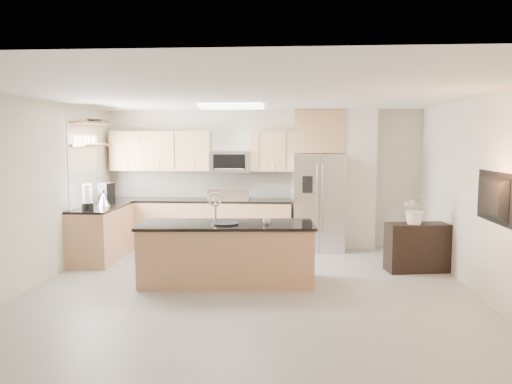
# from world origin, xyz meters

# --- Properties ---
(floor) EXTENTS (6.50, 6.50, 0.00)m
(floor) POSITION_xyz_m (0.00, 0.00, 0.00)
(floor) COLOR #A7A49F
(floor) RESTS_ON ground
(ceiling) EXTENTS (6.00, 6.50, 0.02)m
(ceiling) POSITION_xyz_m (0.00, 0.00, 2.60)
(ceiling) COLOR white
(ceiling) RESTS_ON wall_back
(wall_back) EXTENTS (6.00, 0.02, 2.60)m
(wall_back) POSITION_xyz_m (0.00, 3.25, 1.30)
(wall_back) COLOR silver
(wall_back) RESTS_ON floor
(wall_front) EXTENTS (6.00, 0.02, 2.60)m
(wall_front) POSITION_xyz_m (0.00, -3.25, 1.30)
(wall_front) COLOR silver
(wall_front) RESTS_ON floor
(wall_left) EXTENTS (0.02, 6.50, 2.60)m
(wall_left) POSITION_xyz_m (-3.00, 0.00, 1.30)
(wall_left) COLOR silver
(wall_left) RESTS_ON floor
(wall_right) EXTENTS (0.02, 6.50, 2.60)m
(wall_right) POSITION_xyz_m (3.00, 0.00, 1.30)
(wall_right) COLOR silver
(wall_right) RESTS_ON floor
(back_counter) EXTENTS (3.55, 0.66, 1.44)m
(back_counter) POSITION_xyz_m (-1.23, 2.93, 0.47)
(back_counter) COLOR tan
(back_counter) RESTS_ON floor
(left_counter) EXTENTS (0.66, 1.50, 0.92)m
(left_counter) POSITION_xyz_m (-2.67, 1.85, 0.46)
(left_counter) COLOR tan
(left_counter) RESTS_ON floor
(range) EXTENTS (0.76, 0.64, 1.14)m
(range) POSITION_xyz_m (-0.60, 2.92, 0.47)
(range) COLOR black
(range) RESTS_ON floor
(upper_cabinets) EXTENTS (3.50, 0.33, 0.75)m
(upper_cabinets) POSITION_xyz_m (-1.30, 3.09, 1.83)
(upper_cabinets) COLOR tan
(upper_cabinets) RESTS_ON wall_back
(microwave) EXTENTS (0.76, 0.40, 0.40)m
(microwave) POSITION_xyz_m (-0.60, 3.04, 1.63)
(microwave) COLOR #BDBCBF
(microwave) RESTS_ON upper_cabinets
(refrigerator) EXTENTS (0.92, 0.78, 1.78)m
(refrigerator) POSITION_xyz_m (1.06, 2.87, 0.89)
(refrigerator) COLOR #BDBCBF
(refrigerator) RESTS_ON floor
(partition_column) EXTENTS (0.60, 0.30, 2.60)m
(partition_column) POSITION_xyz_m (1.82, 3.10, 1.30)
(partition_column) COLOR white
(partition_column) RESTS_ON floor
(window) EXTENTS (0.04, 1.15, 1.65)m
(window) POSITION_xyz_m (-2.98, 1.85, 1.65)
(window) COLOR white
(window) RESTS_ON wall_left
(shelf_lower) EXTENTS (0.30, 1.20, 0.04)m
(shelf_lower) POSITION_xyz_m (-2.85, 1.95, 1.95)
(shelf_lower) COLOR olive
(shelf_lower) RESTS_ON wall_left
(shelf_upper) EXTENTS (0.30, 1.20, 0.04)m
(shelf_upper) POSITION_xyz_m (-2.85, 1.95, 2.32)
(shelf_upper) COLOR olive
(shelf_upper) RESTS_ON wall_left
(ceiling_fixture) EXTENTS (1.00, 0.50, 0.06)m
(ceiling_fixture) POSITION_xyz_m (-0.40, 1.60, 2.56)
(ceiling_fixture) COLOR white
(ceiling_fixture) RESTS_ON ceiling
(island) EXTENTS (2.54, 1.08, 1.28)m
(island) POSITION_xyz_m (-0.37, 0.60, 0.43)
(island) COLOR tan
(island) RESTS_ON floor
(credenza) EXTENTS (0.99, 0.54, 0.75)m
(credenza) POSITION_xyz_m (2.51, 1.42, 0.38)
(credenza) COLOR black
(credenza) RESTS_ON floor
(cup) EXTENTS (0.14, 0.14, 0.09)m
(cup) POSITION_xyz_m (0.21, 0.55, 0.90)
(cup) COLOR white
(cup) RESTS_ON island
(platter) EXTENTS (0.40, 0.40, 0.02)m
(platter) POSITION_xyz_m (-0.38, 0.53, 0.87)
(platter) COLOR black
(platter) RESTS_ON island
(blender) EXTENTS (0.18, 0.18, 0.42)m
(blender) POSITION_xyz_m (-2.67, 1.30, 1.10)
(blender) COLOR black
(blender) RESTS_ON left_counter
(kettle) EXTENTS (0.21, 0.21, 0.26)m
(kettle) POSITION_xyz_m (-2.62, 1.85, 1.04)
(kettle) COLOR #BDBCBF
(kettle) RESTS_ON left_counter
(coffee_maker) EXTENTS (0.25, 0.28, 0.36)m
(coffee_maker) POSITION_xyz_m (-2.69, 2.18, 1.09)
(coffee_maker) COLOR black
(coffee_maker) RESTS_ON left_counter
(bowl) EXTENTS (0.40, 0.40, 0.08)m
(bowl) POSITION_xyz_m (-2.85, 2.19, 2.38)
(bowl) COLOR #BDBCBF
(bowl) RESTS_ON shelf_upper
(flower_vase) EXTENTS (0.74, 0.67, 0.71)m
(flower_vase) POSITION_xyz_m (2.44, 1.34, 1.11)
(flower_vase) COLOR white
(flower_vase) RESTS_ON credenza
(television) EXTENTS (0.14, 1.08, 0.62)m
(television) POSITION_xyz_m (2.91, -0.20, 1.35)
(television) COLOR black
(television) RESTS_ON wall_right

